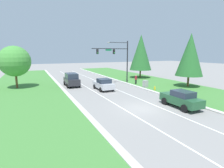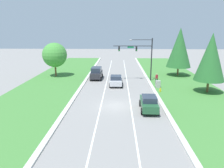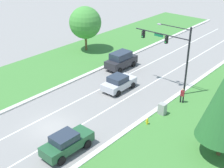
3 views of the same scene
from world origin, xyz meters
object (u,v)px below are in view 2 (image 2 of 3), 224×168
Objects in this scene: traffic_signal_mast at (141,53)px; utility_cabinet at (158,84)px; pedestrian at (157,78)px; charcoal_suv at (96,73)px; conifer_near_right_tree at (211,57)px; fire_hydrant at (160,90)px; conifer_far_right_tree at (180,48)px; silver_sedan at (116,81)px; oak_near_left_tree at (55,55)px; forest_sedan at (149,103)px.

utility_cabinet is at bearing -64.84° from traffic_signal_mast.
charcoal_suv is at bearing -35.41° from pedestrian.
conifer_near_right_tree reaches higher than charcoal_suv.
conifer_near_right_tree is (17.04, -8.63, 4.07)m from charcoal_suv.
conifer_near_right_tree is at bearing 119.86° from pedestrian.
conifer_far_right_tree is at bearing 64.98° from fire_hydrant.
conifer_far_right_tree is (-1.20, 11.93, 0.38)m from conifer_near_right_tree.
conifer_far_right_tree is (5.23, 6.37, 4.63)m from pedestrian.
pedestrian is at bearing 15.31° from silver_sedan.
conifer_near_right_tree is 12.00m from conifer_far_right_tree.
silver_sedan is 14.01m from oak_near_left_tree.
pedestrian is 9.45m from conifer_far_right_tree.
conifer_near_right_tree reaches higher than fire_hydrant.
conifer_near_right_tree reaches higher than utility_cabinet.
silver_sedan is 6.02× the size of fire_hydrant.
oak_near_left_tree reaches higher than utility_cabinet.
fire_hydrant is at bearing -39.79° from charcoal_suv.
oak_near_left_tree reaches higher than pedestrian.
conifer_far_right_tree is (5.55, 9.62, 4.97)m from utility_cabinet.
pedestrian is 5.72m from fire_hydrant.
charcoal_suv is at bearing 116.52° from forest_sedan.
pedestrian reaches higher than fire_hydrant.
forest_sedan is 6.43× the size of fire_hydrant.
conifer_far_right_tree reaches higher than charcoal_suv.
charcoal_suv is 0.54× the size of conifer_near_right_tree.
conifer_near_right_tree is at bearing -38.92° from traffic_signal_mast.
silver_sedan reaches higher than fire_hydrant.
conifer_far_right_tree is at bearing 29.96° from traffic_signal_mast.
silver_sedan is 0.94× the size of forest_sedan.
forest_sedan is at bearing 57.61° from pedestrian.
conifer_far_right_tree is at bearing 60.02° from utility_cabinet.
pedestrian is 9.50m from conifer_near_right_tree.
traffic_signal_mast is 11.72m from conifer_near_right_tree.
forest_sedan reaches higher than pedestrian.
oak_near_left_tree is at bearing 150.20° from fire_hydrant.
pedestrian is 0.26× the size of oak_near_left_tree.
silver_sedan is 7.57m from fire_hydrant.
pedestrian is 0.18× the size of conifer_far_right_tree.
traffic_signal_mast reaches higher than pedestrian.
conifer_near_right_tree reaches higher than forest_sedan.
charcoal_suv is (-3.69, 4.94, 0.25)m from silver_sedan.
forest_sedan is (-0.36, -14.90, -4.11)m from traffic_signal_mast.
utility_cabinet is at bearing 88.31° from fire_hydrant.
silver_sedan is 0.64× the size of oak_near_left_tree.
conifer_far_right_tree reaches higher than oak_near_left_tree.
forest_sedan is (3.87, -11.23, 0.04)m from silver_sedan.
fire_hydrant is at bearing -91.69° from utility_cabinet.
utility_cabinet is 0.13× the size of conifer_far_right_tree.
fire_hydrant is 14.28m from conifer_far_right_tree.
forest_sedan is 0.69× the size of oak_near_left_tree.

